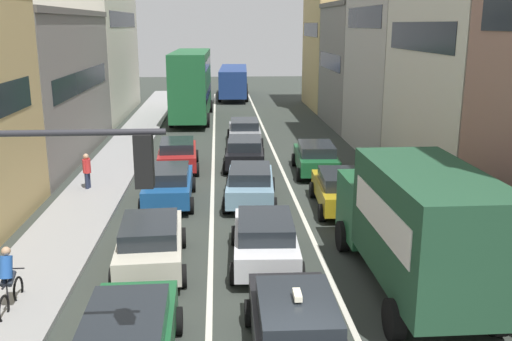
{
  "coord_description": "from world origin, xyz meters",
  "views": [
    {
      "loc": [
        -1.39,
        -8.91,
        6.99
      ],
      "look_at": [
        0.0,
        12.0,
        1.6
      ],
      "focal_mm": 40.04,
      "sensor_mm": 36.0,
      "label": 1
    }
  ],
  "objects_px": {
    "wagon_left_lane_second": "(150,242)",
    "bus_far_queue_secondary": "(234,80)",
    "removalist_box_truck": "(415,222)",
    "bus_mid_queue_primary": "(191,82)",
    "sedan_centre_lane_fifth": "(244,131)",
    "sedan_right_lane_behind_truck": "(341,189)",
    "sedan_left_lane_third": "(169,184)",
    "coupe_centre_lane_fourth": "(245,151)",
    "traffic_light_pole": "(26,233)",
    "cyclist_on_sidewalk": "(9,281)",
    "wagon_right_lane_far": "(316,157)",
    "sedan_left_lane_fourth": "(178,154)",
    "sedan_centre_lane_second": "(265,238)",
    "hatchback_centre_lane_third": "(250,183)",
    "pedestrian_near_kerb": "(87,170)",
    "taxi_centre_lane_front": "(296,326)",
    "sedan_left_lane_front": "(128,339)"
  },
  "relations": [
    {
      "from": "wagon_left_lane_second",
      "to": "bus_far_queue_secondary",
      "type": "bearing_deg",
      "value": -8.53
    },
    {
      "from": "removalist_box_truck",
      "to": "bus_mid_queue_primary",
      "type": "relative_size",
      "value": 0.73
    },
    {
      "from": "sedan_centre_lane_fifth",
      "to": "sedan_right_lane_behind_truck",
      "type": "height_order",
      "value": "same"
    },
    {
      "from": "sedan_left_lane_third",
      "to": "coupe_centre_lane_fourth",
      "type": "xyz_separation_m",
      "value": [
        3.32,
        5.75,
        0.0
      ]
    },
    {
      "from": "traffic_light_pole",
      "to": "sedan_left_lane_third",
      "type": "height_order",
      "value": "traffic_light_pole"
    },
    {
      "from": "bus_far_queue_secondary",
      "to": "cyclist_on_sidewalk",
      "type": "relative_size",
      "value": 6.13
    },
    {
      "from": "sedan_left_lane_third",
      "to": "coupe_centre_lane_fourth",
      "type": "relative_size",
      "value": 0.99
    },
    {
      "from": "traffic_light_pole",
      "to": "wagon_right_lane_far",
      "type": "bearing_deg",
      "value": 66.52
    },
    {
      "from": "sedan_left_lane_fourth",
      "to": "bus_mid_queue_primary",
      "type": "height_order",
      "value": "bus_mid_queue_primary"
    },
    {
      "from": "sedan_centre_lane_second",
      "to": "sedan_left_lane_fourth",
      "type": "xyz_separation_m",
      "value": [
        -3.36,
        11.71,
        0.0
      ]
    },
    {
      "from": "sedan_left_lane_third",
      "to": "bus_mid_queue_primary",
      "type": "distance_m",
      "value": 20.64
    },
    {
      "from": "traffic_light_pole",
      "to": "sedan_left_lane_fourth",
      "type": "bearing_deg",
      "value": 86.91
    },
    {
      "from": "hatchback_centre_lane_third",
      "to": "bus_mid_queue_primary",
      "type": "distance_m",
      "value": 21.04
    },
    {
      "from": "bus_mid_queue_primary",
      "to": "sedan_left_lane_third",
      "type": "bearing_deg",
      "value": -179.0
    },
    {
      "from": "bus_mid_queue_primary",
      "to": "pedestrian_near_kerb",
      "type": "distance_m",
      "value": 19.11
    },
    {
      "from": "traffic_light_pole",
      "to": "bus_mid_queue_primary",
      "type": "distance_m",
      "value": 34.06
    },
    {
      "from": "traffic_light_pole",
      "to": "sedan_left_lane_third",
      "type": "relative_size",
      "value": 1.27
    },
    {
      "from": "pedestrian_near_kerb",
      "to": "cyclist_on_sidewalk",
      "type": "bearing_deg",
      "value": -75.34
    },
    {
      "from": "sedan_right_lane_behind_truck",
      "to": "sedan_left_lane_third",
      "type": "bearing_deg",
      "value": 82.69
    },
    {
      "from": "sedan_left_lane_fourth",
      "to": "wagon_right_lane_far",
      "type": "xyz_separation_m",
      "value": [
        6.67,
        -1.24,
        0.0
      ]
    },
    {
      "from": "traffic_light_pole",
      "to": "bus_mid_queue_primary",
      "type": "height_order",
      "value": "traffic_light_pole"
    },
    {
      "from": "wagon_right_lane_far",
      "to": "bus_mid_queue_primary",
      "type": "bearing_deg",
      "value": 25.03
    },
    {
      "from": "taxi_centre_lane_front",
      "to": "cyclist_on_sidewalk",
      "type": "xyz_separation_m",
      "value": [
        -6.8,
        2.56,
        0.05
      ]
    },
    {
      "from": "taxi_centre_lane_front",
      "to": "wagon_right_lane_far",
      "type": "relative_size",
      "value": 0.98
    },
    {
      "from": "hatchback_centre_lane_third",
      "to": "coupe_centre_lane_fourth",
      "type": "bearing_deg",
      "value": 3.37
    },
    {
      "from": "bus_far_queue_secondary",
      "to": "hatchback_centre_lane_third",
      "type": "bearing_deg",
      "value": -178.02
    },
    {
      "from": "taxi_centre_lane_front",
      "to": "coupe_centre_lane_fourth",
      "type": "bearing_deg",
      "value": 1.6
    },
    {
      "from": "sedan_right_lane_behind_truck",
      "to": "cyclist_on_sidewalk",
      "type": "height_order",
      "value": "cyclist_on_sidewalk"
    },
    {
      "from": "sedan_centre_lane_second",
      "to": "sedan_left_lane_third",
      "type": "distance_m",
      "value": 7.09
    },
    {
      "from": "sedan_centre_lane_fifth",
      "to": "bus_mid_queue_primary",
      "type": "xyz_separation_m",
      "value": [
        -3.49,
        9.16,
        2.03
      ]
    },
    {
      "from": "sedan_left_lane_front",
      "to": "sedan_right_lane_behind_truck",
      "type": "bearing_deg",
      "value": -33.35
    },
    {
      "from": "cyclist_on_sidewalk",
      "to": "sedan_centre_lane_fifth",
      "type": "bearing_deg",
      "value": -18.88
    },
    {
      "from": "bus_far_queue_secondary",
      "to": "cyclist_on_sidewalk",
      "type": "bearing_deg",
      "value": 173.43
    },
    {
      "from": "wagon_left_lane_second",
      "to": "hatchback_centre_lane_third",
      "type": "height_order",
      "value": "same"
    },
    {
      "from": "taxi_centre_lane_front",
      "to": "sedan_left_lane_front",
      "type": "distance_m",
      "value": 3.48
    },
    {
      "from": "sedan_right_lane_behind_truck",
      "to": "wagon_right_lane_far",
      "type": "distance_m",
      "value": 5.43
    },
    {
      "from": "removalist_box_truck",
      "to": "sedan_centre_lane_fifth",
      "type": "distance_m",
      "value": 20.06
    },
    {
      "from": "sedan_left_lane_fourth",
      "to": "pedestrian_near_kerb",
      "type": "xyz_separation_m",
      "value": [
        -3.61,
        -3.58,
        0.15
      ]
    },
    {
      "from": "sedan_left_lane_front",
      "to": "sedan_centre_lane_second",
      "type": "xyz_separation_m",
      "value": [
        3.24,
        5.39,
        0.0
      ]
    },
    {
      "from": "hatchback_centre_lane_third",
      "to": "bus_mid_queue_primary",
      "type": "height_order",
      "value": "bus_mid_queue_primary"
    },
    {
      "from": "coupe_centre_lane_fourth",
      "to": "cyclist_on_sidewalk",
      "type": "height_order",
      "value": "cyclist_on_sidewalk"
    },
    {
      "from": "sedan_left_lane_fourth",
      "to": "wagon_right_lane_far",
      "type": "bearing_deg",
      "value": -103.12
    },
    {
      "from": "taxi_centre_lane_front",
      "to": "wagon_left_lane_second",
      "type": "height_order",
      "value": "taxi_centre_lane_front"
    },
    {
      "from": "removalist_box_truck",
      "to": "bus_mid_queue_primary",
      "type": "distance_m",
      "value": 29.73
    },
    {
      "from": "sedan_left_lane_third",
      "to": "sedan_centre_lane_fifth",
      "type": "xyz_separation_m",
      "value": [
        3.58,
        11.38,
        0.0
      ]
    },
    {
      "from": "removalist_box_truck",
      "to": "sedan_left_lane_third",
      "type": "relative_size",
      "value": 1.78
    },
    {
      "from": "sedan_left_lane_front",
      "to": "sedan_right_lane_behind_truck",
      "type": "xyz_separation_m",
      "value": [
        6.61,
        10.43,
        0.0
      ]
    },
    {
      "from": "traffic_light_pole",
      "to": "bus_far_queue_secondary",
      "type": "distance_m",
      "value": 47.39
    },
    {
      "from": "sedan_right_lane_behind_truck",
      "to": "bus_mid_queue_primary",
      "type": "distance_m",
      "value": 22.83
    },
    {
      "from": "sedan_left_lane_third",
      "to": "wagon_left_lane_second",
      "type": "bearing_deg",
      "value": 179.05
    }
  ]
}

